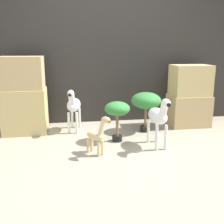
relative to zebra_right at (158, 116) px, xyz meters
The scene contains 9 objects.
ground_plane 0.68m from the zebra_right, 157.67° to the right, with size 14.00×14.00×0.00m, color #9E937F.
wall_back 1.62m from the zebra_right, 109.83° to the left, with size 6.40×0.08×2.20m.
rock_pillar_left 2.02m from the zebra_right, 153.96° to the left, with size 0.64×0.46×1.15m.
rock_pillar_right 1.20m from the zebra_right, 47.34° to the left, with size 0.64×0.46×1.00m.
zebra_right is the anchor object (origin of this frame).
zebra_left 1.37m from the zebra_right, 141.97° to the left, with size 0.27×0.56×0.68m.
giraffe_figurine 0.83m from the zebra_right, 169.48° to the right, with size 0.31×0.35×0.50m.
potted_palm_front 0.67m from the zebra_right, 88.33° to the left, with size 0.46×0.46×0.61m.
potted_palm_back 0.57m from the zebra_right, 149.52° to the left, with size 0.35×0.35×0.56m.
Camera 1 is at (-0.57, -2.92, 1.27)m, focal length 42.00 mm.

